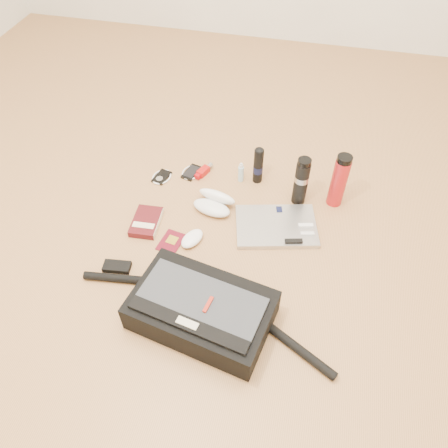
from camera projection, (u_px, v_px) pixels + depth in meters
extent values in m
plane|color=#AC7947|center=(218.00, 256.00, 1.81)|extent=(4.00, 4.00, 0.00)
cube|color=black|center=(202.00, 310.00, 1.57)|extent=(0.54, 0.39, 0.12)
cube|color=#2D3035|center=(200.00, 303.00, 1.51)|extent=(0.47, 0.30, 0.01)
cube|color=black|center=(187.00, 324.00, 1.45)|extent=(0.44, 0.13, 0.02)
cube|color=beige|center=(187.00, 324.00, 1.45)|extent=(0.08, 0.04, 0.02)
cube|color=#9D1E10|center=(208.00, 305.00, 1.50)|extent=(0.03, 0.07, 0.02)
cylinder|color=black|center=(122.00, 279.00, 1.71)|extent=(0.31, 0.07, 0.03)
cylinder|color=black|center=(298.00, 349.00, 1.52)|extent=(0.28, 0.18, 0.03)
cube|color=black|center=(117.00, 267.00, 1.76)|extent=(0.12, 0.07, 0.02)
cube|color=#AAAAAC|center=(276.00, 226.00, 1.90)|extent=(0.39, 0.32, 0.02)
cube|color=black|center=(279.00, 209.00, 1.95)|extent=(0.03, 0.04, 0.00)
cube|color=silver|center=(306.00, 225.00, 1.89)|extent=(0.07, 0.03, 0.01)
cube|color=silver|center=(307.00, 234.00, 1.85)|extent=(0.06, 0.03, 0.01)
cube|color=black|center=(294.00, 241.00, 1.82)|extent=(0.08, 0.04, 0.01)
cube|color=#450D12|center=(146.00, 222.00, 1.92)|extent=(0.12, 0.18, 0.03)
cube|color=beige|center=(159.00, 223.00, 1.91)|extent=(0.01, 0.16, 0.03)
cube|color=beige|center=(143.00, 225.00, 1.88)|extent=(0.10, 0.04, 0.00)
cube|color=#540A17|center=(171.00, 242.00, 1.85)|extent=(0.11, 0.14, 0.00)
cube|color=gold|center=(172.00, 240.00, 1.86)|extent=(0.05, 0.05, 0.00)
ellipsoid|color=white|center=(192.00, 239.00, 1.85)|extent=(0.11, 0.14, 0.04)
ellipsoid|color=silver|center=(212.00, 208.00, 1.96)|extent=(0.19, 0.13, 0.05)
ellipsoid|color=white|center=(217.00, 196.00, 1.98)|extent=(0.19, 0.13, 0.10)
ellipsoid|color=black|center=(205.00, 205.00, 1.96)|extent=(0.05, 0.04, 0.02)
ellipsoid|color=black|center=(218.00, 209.00, 1.94)|extent=(0.05, 0.04, 0.02)
cylinder|color=black|center=(211.00, 207.00, 1.95)|extent=(0.03, 0.01, 0.01)
cube|color=black|center=(162.00, 177.00, 2.13)|extent=(0.08, 0.11, 0.01)
cylinder|color=#9D9D9F|center=(159.00, 179.00, 2.11)|extent=(0.04, 0.04, 0.00)
torus|color=white|center=(162.00, 177.00, 2.13)|extent=(0.10, 0.10, 0.01)
cube|color=black|center=(192.00, 172.00, 2.15)|extent=(0.09, 0.12, 0.01)
cube|color=black|center=(192.00, 171.00, 2.14)|extent=(0.07, 0.10, 0.00)
torus|color=white|center=(192.00, 172.00, 2.15)|extent=(0.11, 0.11, 0.01)
cube|color=#AA100E|center=(203.00, 171.00, 2.14)|extent=(0.06, 0.08, 0.03)
cube|color=#AD070D|center=(198.00, 176.00, 2.11)|extent=(0.03, 0.03, 0.02)
cylinder|color=#AFAFB1|center=(209.00, 167.00, 2.16)|extent=(0.04, 0.05, 0.02)
cylinder|color=#A2C9DA|center=(241.00, 174.00, 2.09)|extent=(0.03, 0.03, 0.08)
cylinder|color=silver|center=(241.00, 166.00, 2.05)|extent=(0.02, 0.02, 0.02)
cylinder|color=silver|center=(241.00, 164.00, 2.04)|extent=(0.01, 0.01, 0.01)
cylinder|color=black|center=(258.00, 166.00, 2.05)|extent=(0.05, 0.05, 0.18)
cylinder|color=black|center=(258.00, 169.00, 2.06)|extent=(0.05, 0.05, 0.04)
ellipsoid|color=black|center=(259.00, 150.00, 1.98)|extent=(0.05, 0.05, 0.02)
cylinder|color=black|center=(301.00, 183.00, 1.94)|extent=(0.08, 0.08, 0.22)
cylinder|color=#A1A1A3|center=(302.00, 178.00, 1.92)|extent=(0.08, 0.08, 0.03)
cylinder|color=black|center=(305.00, 162.00, 1.85)|extent=(0.08, 0.08, 0.02)
cylinder|color=#AA191D|center=(339.00, 183.00, 1.93)|extent=(0.09, 0.09, 0.24)
cylinder|color=black|center=(345.00, 159.00, 1.83)|extent=(0.08, 0.08, 0.02)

